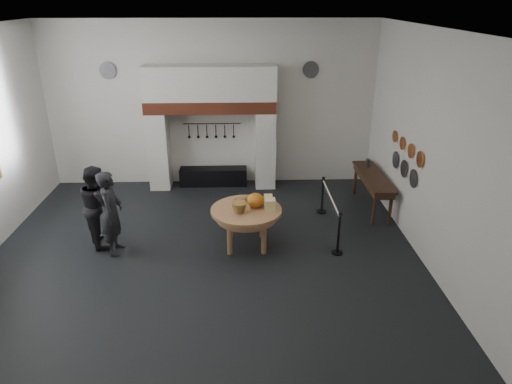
{
  "coord_description": "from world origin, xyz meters",
  "views": [
    {
      "loc": [
        0.8,
        -8.49,
        5.04
      ],
      "look_at": [
        1.09,
        0.02,
        1.35
      ],
      "focal_mm": 32.0,
      "sensor_mm": 36.0,
      "label": 1
    }
  ],
  "objects_px": {
    "barrier_post_far": "(322,196)",
    "iron_range": "(214,176)",
    "work_table": "(246,210)",
    "visitor_far": "(98,206)",
    "barrier_post_near": "(339,235)",
    "side_table": "(373,176)",
    "visitor_near": "(112,213)"
  },
  "relations": [
    {
      "from": "barrier_post_far",
      "to": "iron_range",
      "type": "bearing_deg",
      "value": 145.73
    },
    {
      "from": "work_table",
      "to": "visitor_far",
      "type": "bearing_deg",
      "value": 175.98
    },
    {
      "from": "visitor_far",
      "to": "barrier_post_near",
      "type": "distance_m",
      "value": 5.15
    },
    {
      "from": "iron_range",
      "to": "barrier_post_far",
      "type": "xyz_separation_m",
      "value": [
        2.81,
        -1.91,
        0.2
      ]
    },
    {
      "from": "barrier_post_near",
      "to": "work_table",
      "type": "bearing_deg",
      "value": 167.79
    },
    {
      "from": "side_table",
      "to": "work_table",
      "type": "bearing_deg",
      "value": -150.95
    },
    {
      "from": "side_table",
      "to": "barrier_post_far",
      "type": "relative_size",
      "value": 2.44
    },
    {
      "from": "barrier_post_far",
      "to": "visitor_near",
      "type": "bearing_deg",
      "value": -159.44
    },
    {
      "from": "side_table",
      "to": "iron_range",
      "type": "bearing_deg",
      "value": 157.26
    },
    {
      "from": "visitor_far",
      "to": "barrier_post_near",
      "type": "bearing_deg",
      "value": -125.06
    },
    {
      "from": "barrier_post_near",
      "to": "side_table",
      "type": "bearing_deg",
      "value": 59.58
    },
    {
      "from": "work_table",
      "to": "barrier_post_near",
      "type": "xyz_separation_m",
      "value": [
        1.92,
        -0.42,
        -0.39
      ]
    },
    {
      "from": "work_table",
      "to": "visitor_far",
      "type": "distance_m",
      "value": 3.19
    },
    {
      "from": "barrier_post_near",
      "to": "barrier_post_far",
      "type": "xyz_separation_m",
      "value": [
        0.0,
        2.0,
        0.0
      ]
    },
    {
      "from": "visitor_far",
      "to": "side_table",
      "type": "distance_m",
      "value": 6.57
    },
    {
      "from": "visitor_near",
      "to": "side_table",
      "type": "distance_m",
      "value": 6.3
    },
    {
      "from": "side_table",
      "to": "barrier_post_near",
      "type": "relative_size",
      "value": 2.44
    },
    {
      "from": "work_table",
      "to": "side_table",
      "type": "relative_size",
      "value": 0.69
    },
    {
      "from": "visitor_near",
      "to": "barrier_post_near",
      "type": "relative_size",
      "value": 2.03
    },
    {
      "from": "work_table",
      "to": "barrier_post_far",
      "type": "bearing_deg",
      "value": 39.57
    },
    {
      "from": "work_table",
      "to": "barrier_post_near",
      "type": "bearing_deg",
      "value": -12.21
    },
    {
      "from": "visitor_near",
      "to": "barrier_post_far",
      "type": "relative_size",
      "value": 2.03
    },
    {
      "from": "work_table",
      "to": "visitor_near",
      "type": "xyz_separation_m",
      "value": [
        -2.78,
        -0.18,
        0.07
      ]
    },
    {
      "from": "visitor_far",
      "to": "work_table",
      "type": "bearing_deg",
      "value": -121.94
    },
    {
      "from": "visitor_far",
      "to": "barrier_post_far",
      "type": "bearing_deg",
      "value": -102.96
    },
    {
      "from": "visitor_far",
      "to": "iron_range",
      "type": "bearing_deg",
      "value": -62.81
    },
    {
      "from": "iron_range",
      "to": "visitor_far",
      "type": "distance_m",
      "value": 4.05
    },
    {
      "from": "visitor_near",
      "to": "work_table",
      "type": "bearing_deg",
      "value": -87.45
    },
    {
      "from": "iron_range",
      "to": "barrier_post_near",
      "type": "bearing_deg",
      "value": -54.33
    },
    {
      "from": "side_table",
      "to": "visitor_far",
      "type": "bearing_deg",
      "value": -166.29
    },
    {
      "from": "work_table",
      "to": "barrier_post_near",
      "type": "distance_m",
      "value": 2.0
    },
    {
      "from": "iron_range",
      "to": "side_table",
      "type": "height_order",
      "value": "side_table"
    }
  ]
}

